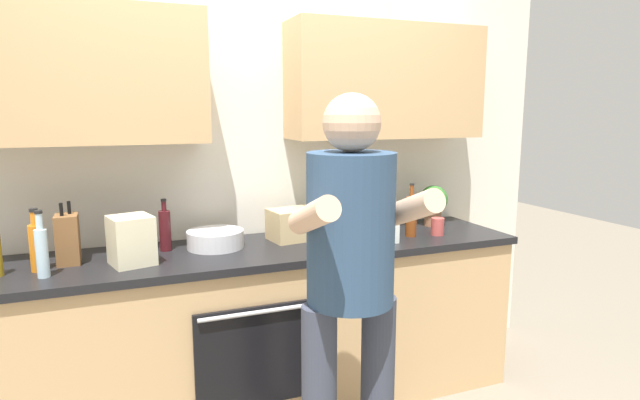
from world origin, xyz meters
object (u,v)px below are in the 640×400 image
at_px(bottle_juice, 37,245).
at_px(bottle_vinegar, 411,215).
at_px(grocery_bag_bread, 293,224).
at_px(grocery_bag_produce, 379,224).
at_px(grocery_bag_rice, 131,240).
at_px(bottle_water, 42,250).
at_px(bottle_wine, 165,230).
at_px(person_standing, 351,272).
at_px(bottle_soda, 357,215).
at_px(cup_ceramic, 438,226).
at_px(mixing_bowl, 215,239).
at_px(potted_herb, 433,203).
at_px(knife_block, 68,239).

relative_size(bottle_juice, bottle_vinegar, 0.93).
height_order(grocery_bag_bread, grocery_bag_produce, grocery_bag_produce).
bearing_deg(grocery_bag_produce, grocery_bag_rice, 179.31).
distance_m(bottle_water, grocery_bag_produce, 1.66).
xyz_separation_m(bottle_juice, bottle_wine, (0.56, 0.15, -0.01)).
distance_m(person_standing, bottle_soda, 1.06).
height_order(bottle_water, bottle_soda, bottle_water).
height_order(bottle_water, grocery_bag_produce, bottle_water).
height_order(bottle_wine, cup_ceramic, bottle_wine).
bearing_deg(bottle_juice, mixing_bowl, 8.05).
bearing_deg(cup_ceramic, potted_herb, 62.44).
height_order(bottle_wine, knife_block, knife_block).
relative_size(person_standing, grocery_bag_rice, 7.32).
xyz_separation_m(person_standing, bottle_vinegar, (0.73, 0.75, 0.03)).
bearing_deg(bottle_water, potted_herb, 6.84).
distance_m(bottle_vinegar, grocery_bag_rice, 1.50).
xyz_separation_m(mixing_bowl, potted_herb, (1.36, 0.03, 0.10)).
xyz_separation_m(bottle_soda, grocery_bag_produce, (0.04, -0.21, -0.01)).
bearing_deg(bottle_water, mixing_bowl, 15.94).
height_order(bottle_juice, bottle_vinegar, bottle_vinegar).
bearing_deg(bottle_juice, bottle_wine, 15.08).
relative_size(potted_herb, grocery_bag_produce, 1.34).
relative_size(bottle_vinegar, knife_block, 1.05).
bearing_deg(person_standing, cup_ceramic, 38.96).
relative_size(mixing_bowl, grocery_bag_rice, 1.28).
height_order(bottle_juice, grocery_bag_bread, bottle_juice).
distance_m(person_standing, bottle_water, 1.33).
relative_size(bottle_wine, potted_herb, 1.06).
xyz_separation_m(bottle_juice, grocery_bag_bread, (1.25, 0.13, -0.03)).
relative_size(bottle_water, grocery_bag_rice, 1.28).
relative_size(knife_block, potted_herb, 1.16).
bearing_deg(knife_block, person_standing, -39.72).
bearing_deg(mixing_bowl, cup_ceramic, -8.65).
distance_m(cup_ceramic, knife_block, 1.95).
distance_m(bottle_juice, bottle_water, 0.11).
bearing_deg(person_standing, potted_herb, 43.15).
bearing_deg(grocery_bag_produce, bottle_wine, 169.50).
relative_size(person_standing, potted_herb, 6.63).
distance_m(bottle_water, potted_herb, 2.16).
xyz_separation_m(grocery_bag_bread, grocery_bag_produce, (0.44, -0.19, 0.01)).
bearing_deg(bottle_water, person_standing, -30.93).
height_order(bottle_soda, grocery_bag_rice, bottle_soda).
xyz_separation_m(cup_ceramic, mixing_bowl, (-1.25, 0.19, -0.00)).
bearing_deg(bottle_wine, mixing_bowl, -8.51).
bearing_deg(knife_block, potted_herb, 1.83).
distance_m(grocery_bag_rice, grocery_bag_produce, 1.29).
xyz_separation_m(bottle_juice, knife_block, (0.12, 0.08, -0.00)).
distance_m(bottle_juice, cup_ceramic, 2.06).
height_order(bottle_wine, bottle_vinegar, bottle_vinegar).
relative_size(bottle_soda, grocery_bag_bread, 1.04).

